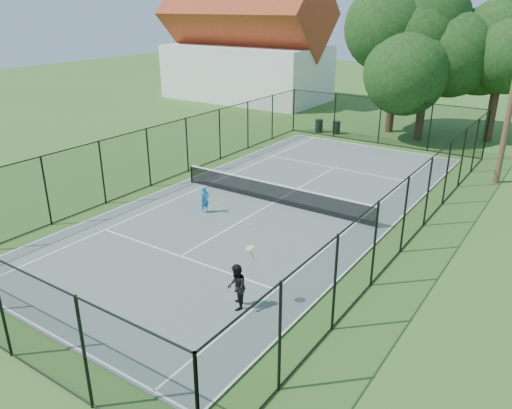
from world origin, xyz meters
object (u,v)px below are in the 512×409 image
Objects in this scene: tennis_net at (274,192)px; trash_bin_left at (319,126)px; player_black at (237,287)px; utility_pole at (511,104)px; player_blue at (205,200)px; trash_bin_right at (336,127)px.

trash_bin_left is (-4.74, 13.64, -0.11)m from tennis_net.
trash_bin_left is 23.15m from player_black.
utility_pole is at bearing -20.05° from trash_bin_left.
player_blue is (-9.89, -11.66, -3.44)m from utility_pole.
player_blue is 0.47× the size of player_black.
trash_bin_right is 0.75× the size of player_blue.
trash_bin_left is 1.27m from trash_bin_right.
tennis_net is at bearing -131.59° from utility_pole.
tennis_net is 14.36m from trash_bin_right.
utility_pole is 15.67m from player_blue.
player_black is (-4.32, -16.93, -3.30)m from utility_pole.
utility_pole reaches higher than player_blue.
trash_bin_left is 0.77× the size of player_blue.
trash_bin_left is 14.02m from utility_pole.
utility_pole is at bearing 49.71° from player_blue.
tennis_net is 10.89× the size of trash_bin_left.
utility_pole reaches higher than trash_bin_left.
utility_pole is (7.99, 9.00, 3.52)m from tennis_net.
utility_pole is 6.74× the size of player_blue.
utility_pole is 3.18× the size of player_black.
trash_bin_left is 0.36× the size of player_black.
player_blue is (1.60, -16.59, 0.20)m from trash_bin_right.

